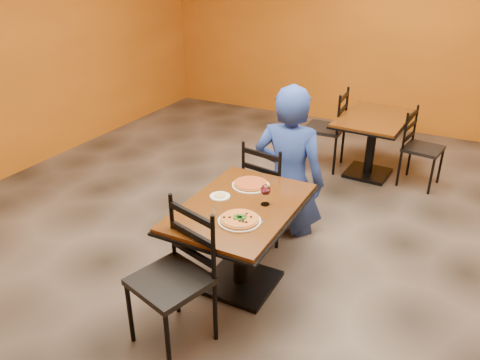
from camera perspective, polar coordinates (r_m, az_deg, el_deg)
The scene contains 18 objects.
floor at distance 4.35m, azimuth 3.14°, elevation -8.88°, with size 7.00×8.00×0.01m, color black.
wall_back at distance 7.48m, azimuth 16.91°, elevation 17.31°, with size 7.00×0.01×3.00m, color #C36415.
table_main at distance 3.67m, azimuth 0.08°, elevation -5.69°, with size 0.83×1.23×0.75m.
table_second at distance 5.83m, azimuth 15.83°, elevation 5.59°, with size 0.82×1.16×0.75m.
chair_main_near at distance 3.22m, azimuth -8.49°, elevation -12.18°, with size 0.46×0.46×1.01m, color black, non-canonical shape.
chair_main_far at distance 4.42m, azimuth 3.96°, elevation -1.00°, with size 0.44×0.44×0.96m, color black, non-canonical shape.
chair_second_left at distance 5.98m, azimuth 10.24°, elevation 6.17°, with size 0.45×0.45×1.01m, color black, non-canonical shape.
chair_second_right at distance 5.79m, azimuth 21.40°, elevation 3.51°, with size 0.40×0.40×0.89m, color black, non-canonical shape.
diner at distance 4.42m, azimuth 6.06°, elevation 2.40°, with size 0.69×0.46×1.46m, color navy.
plate_main at distance 3.35m, azimuth -0.06°, elevation -5.00°, with size 0.31×0.31×0.01m, color white.
pizza_main at distance 3.34m, azimuth -0.06°, elevation -4.77°, with size 0.28×0.28×0.02m, color #98170B.
plate_far at distance 3.86m, azimuth 1.31°, elevation -0.64°, with size 0.31×0.31×0.01m, color white.
pizza_far at distance 3.85m, azimuth 1.31°, elevation -0.42°, with size 0.28×0.28×0.02m, color orange.
side_plate at distance 3.68m, azimuth -2.45°, elevation -2.00°, with size 0.16×0.16×0.01m, color white.
dip at distance 3.68m, azimuth -2.45°, elevation -1.87°, with size 0.09×0.09×0.01m, color tan.
wine_glass at distance 3.54m, azimuth 3.12°, elevation -1.71°, with size 0.08×0.08×0.18m, color white, non-canonical shape.
fork at distance 3.47m, azimuth -3.08°, elevation -3.95°, with size 0.01×0.19×0.00m, color silver.
knife at distance 3.31m, azimuth 2.23°, elevation -5.56°, with size 0.01×0.21×0.00m, color silver.
Camera 1 is at (1.43, -3.28, 2.47)m, focal length 35.04 mm.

